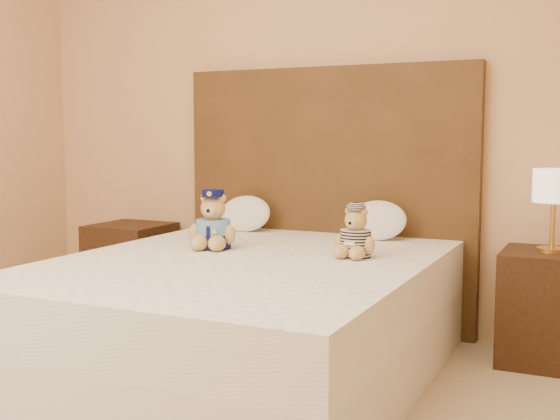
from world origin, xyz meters
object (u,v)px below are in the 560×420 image
object	(u,v)px
teddy_police	(213,220)
pillow_right	(377,218)
bed	(245,318)
lamp	(554,190)
teddy_prisoner	(356,232)
pillow_left	(245,212)
nightstand_right	(549,308)
nightstand_left	(131,267)

from	to	relation	value
teddy_police	pillow_right	world-z (taller)	teddy_police
bed	lamp	xyz separation A→B (m)	(1.25, 0.80, 0.57)
teddy_prisoner	pillow_left	distance (m)	1.06
bed	nightstand_right	distance (m)	1.48
bed	teddy_prisoner	distance (m)	0.64
lamp	pillow_left	bearing A→B (deg)	178.98
nightstand_left	pillow_left	size ratio (longest dim) A/B	1.72
nightstand_right	nightstand_left	bearing A→B (deg)	180.00
lamp	teddy_prisoner	size ratio (longest dim) A/B	1.69
bed	nightstand_right	world-z (taller)	same
bed	teddy_prisoner	bearing A→B (deg)	29.24
pillow_right	lamp	bearing A→B (deg)	-1.94
bed	nightstand_left	size ratio (longest dim) A/B	3.64
nightstand_right	teddy_prisoner	size ratio (longest dim) A/B	2.33
pillow_right	nightstand_right	bearing A→B (deg)	-1.94
bed	teddy_police	xyz separation A→B (m)	(-0.28, 0.19, 0.42)
nightstand_left	pillow_right	size ratio (longest dim) A/B	1.69
nightstand_right	teddy_police	xyz separation A→B (m)	(-1.53, -0.61, 0.42)
pillow_left	teddy_prisoner	bearing A→B (deg)	-33.32
nightstand_right	pillow_left	distance (m)	1.73
pillow_left	pillow_right	distance (m)	0.80
bed	pillow_right	world-z (taller)	pillow_right
nightstand_right	teddy_prisoner	distance (m)	1.05
nightstand_left	teddy_prisoner	size ratio (longest dim) A/B	2.33
nightstand_left	teddy_police	size ratio (longest dim) A/B	1.90
teddy_police	pillow_right	size ratio (longest dim) A/B	0.89
nightstand_left	nightstand_right	distance (m)	2.50
lamp	bed	bearing A→B (deg)	-147.38
nightstand_right	teddy_police	world-z (taller)	teddy_police
nightstand_left	pillow_right	world-z (taller)	pillow_right
nightstand_left	teddy_police	distance (m)	1.22
lamp	teddy_prisoner	distance (m)	0.99
teddy_prisoner	teddy_police	bearing A→B (deg)	-169.74
teddy_prisoner	nightstand_left	bearing A→B (deg)	167.42
bed	nightstand_left	xyz separation A→B (m)	(-1.25, 0.80, -0.00)
lamp	pillow_left	size ratio (longest dim) A/B	1.25
nightstand_right	pillow_right	xyz separation A→B (m)	(-0.89, 0.03, 0.39)
nightstand_right	teddy_prisoner	xyz separation A→B (m)	(-0.81, -0.55, 0.39)
lamp	pillow_right	bearing A→B (deg)	178.06
bed	nightstand_left	bearing A→B (deg)	147.38
bed	teddy_prisoner	size ratio (longest dim) A/B	8.47
lamp	teddy_prisoner	xyz separation A→B (m)	(-0.81, -0.55, -0.18)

